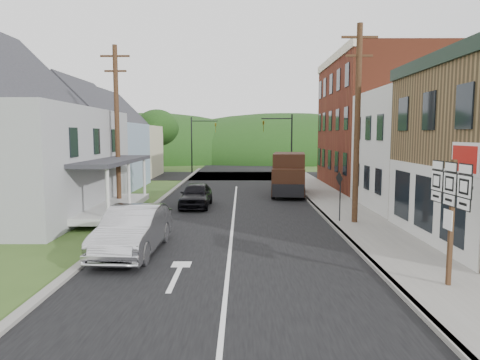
{
  "coord_description": "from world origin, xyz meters",
  "views": [
    {
      "loc": [
        0.42,
        -15.83,
        4.13
      ],
      "look_at": [
        0.34,
        2.38,
        2.2
      ],
      "focal_mm": 32.0,
      "sensor_mm": 36.0,
      "label": 1
    }
  ],
  "objects_px": {
    "route_sign_cluster": "(450,205)",
    "warning_sign": "(340,189)",
    "dark_sedan": "(196,195)",
    "silver_sedan": "(133,231)",
    "delivery_van": "(289,174)"
  },
  "relations": [
    {
      "from": "route_sign_cluster",
      "to": "warning_sign",
      "type": "relative_size",
      "value": 1.44
    },
    {
      "from": "dark_sedan",
      "to": "silver_sedan",
      "type": "bearing_deg",
      "value": -95.43
    },
    {
      "from": "silver_sedan",
      "to": "delivery_van",
      "type": "relative_size",
      "value": 0.92
    },
    {
      "from": "silver_sedan",
      "to": "warning_sign",
      "type": "xyz_separation_m",
      "value": [
        8.3,
        4.99,
        0.81
      ]
    },
    {
      "from": "dark_sedan",
      "to": "delivery_van",
      "type": "bearing_deg",
      "value": 40.23
    },
    {
      "from": "dark_sedan",
      "to": "delivery_van",
      "type": "height_order",
      "value": "delivery_van"
    },
    {
      "from": "delivery_van",
      "to": "route_sign_cluster",
      "type": "distance_m",
      "value": 17.98
    },
    {
      "from": "dark_sedan",
      "to": "warning_sign",
      "type": "relative_size",
      "value": 1.75
    },
    {
      "from": "route_sign_cluster",
      "to": "warning_sign",
      "type": "xyz_separation_m",
      "value": [
        -0.93,
        8.51,
        -0.69
      ]
    },
    {
      "from": "warning_sign",
      "to": "delivery_van",
      "type": "bearing_deg",
      "value": 82.07
    },
    {
      "from": "silver_sedan",
      "to": "delivery_van",
      "type": "xyz_separation_m",
      "value": [
        6.97,
        14.29,
        0.64
      ]
    },
    {
      "from": "silver_sedan",
      "to": "route_sign_cluster",
      "type": "xyz_separation_m",
      "value": [
        9.23,
        -3.52,
        1.5
      ]
    },
    {
      "from": "silver_sedan",
      "to": "dark_sedan",
      "type": "bearing_deg",
      "value": 85.39
    },
    {
      "from": "route_sign_cluster",
      "to": "warning_sign",
      "type": "bearing_deg",
      "value": 93.61
    },
    {
      "from": "delivery_van",
      "to": "warning_sign",
      "type": "relative_size",
      "value": 2.32
    }
  ]
}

